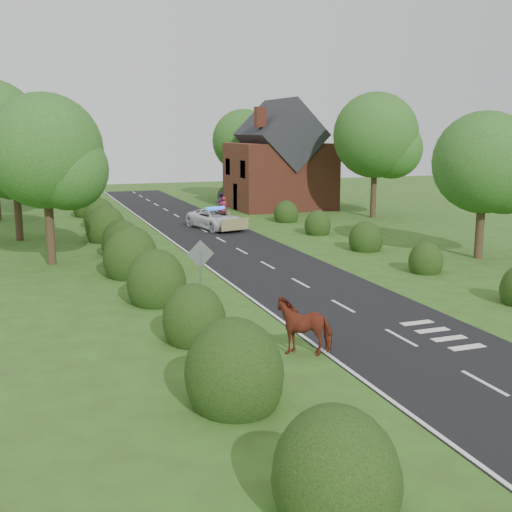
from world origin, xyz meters
name	(u,v)px	position (x,y,z in m)	size (l,w,h in m)	color
ground	(343,307)	(0.00, 0.00, 0.00)	(120.00, 120.00, 0.00)	#374A1D
road	(226,242)	(0.00, 15.00, 0.01)	(6.00, 70.00, 0.02)	black
road_markings	(209,250)	(-1.60, 12.93, 0.03)	(4.96, 70.00, 0.01)	white
hedgerow_left	(123,246)	(-6.51, 11.69, 0.75)	(2.75, 50.41, 3.00)	black
hedgerow_right	(355,237)	(6.60, 11.21, 0.55)	(2.10, 45.78, 2.10)	black
tree_left_a	(51,156)	(-9.75, 11.86, 5.34)	(5.74, 5.60, 8.38)	#332316
tree_left_b	(19,156)	(-11.25, 19.86, 5.04)	(5.74, 5.60, 8.07)	#332316
tree_left_d	(31,141)	(-10.23, 39.85, 5.64)	(6.15, 6.00, 8.89)	#332316
tree_right_a	(489,167)	(11.23, 5.87, 4.74)	(5.33, 5.20, 7.56)	#332316
tree_right_b	(380,139)	(14.29, 21.84, 5.94)	(6.56, 6.40, 9.40)	#332316
tree_right_c	(247,143)	(9.27, 37.85, 5.34)	(6.15, 6.00, 8.58)	#332316
road_sign	(201,263)	(-5.00, 2.00, 1.65)	(1.06, 0.08, 2.53)	gray
house	(280,164)	(9.49, 30.00, 3.79)	(8.00, 7.40, 9.17)	brown
cow	(304,329)	(-3.42, -4.05, 0.70)	(1.04, 1.96, 1.39)	maroon
police_van	(216,219)	(0.96, 20.33, 0.68)	(3.37, 5.33, 1.51)	white
pedestrian_red	(224,208)	(3.03, 25.26, 0.82)	(0.60, 0.39, 1.64)	maroon
pedestrian_purple	(221,203)	(3.75, 28.36, 0.85)	(0.82, 0.64, 1.70)	#421C4E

